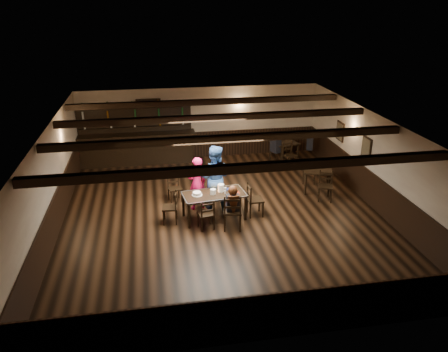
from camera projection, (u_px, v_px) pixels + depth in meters
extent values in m
plane|color=black|center=(223.00, 215.00, 12.52)|extent=(10.00, 10.00, 0.00)
cube|color=beige|center=(200.00, 123.00, 16.55)|extent=(9.00, 0.02, 2.70)
cube|color=beige|center=(272.00, 278.00, 7.45)|extent=(9.00, 0.02, 2.70)
cube|color=beige|center=(51.00, 182.00, 11.29)|extent=(0.02, 10.00, 2.70)
cube|color=beige|center=(375.00, 161.00, 12.72)|extent=(0.02, 10.00, 2.70)
cube|color=silver|center=(223.00, 123.00, 11.49)|extent=(9.00, 10.00, 0.02)
cube|color=black|center=(201.00, 144.00, 16.85)|extent=(9.00, 0.04, 1.00)
cube|color=black|center=(270.00, 316.00, 7.80)|extent=(9.00, 0.04, 1.00)
cube|color=black|center=(57.00, 211.00, 11.62)|extent=(0.04, 10.00, 1.00)
cube|color=black|center=(370.00, 188.00, 13.04)|extent=(0.04, 10.00, 1.00)
cube|color=black|center=(149.00, 112.00, 16.03)|extent=(0.90, 0.03, 1.00)
cube|color=black|center=(149.00, 112.00, 16.02)|extent=(0.80, 0.02, 0.90)
cube|color=black|center=(367.00, 148.00, 13.07)|extent=(0.03, 0.55, 0.65)
cube|color=#72664C|center=(366.00, 148.00, 13.07)|extent=(0.02, 0.45, 0.55)
cube|color=black|center=(340.00, 131.00, 14.82)|extent=(0.03, 0.55, 0.65)
cube|color=#72664C|center=(340.00, 131.00, 14.82)|extent=(0.02, 0.45, 0.55)
cube|color=black|center=(248.00, 168.00, 8.79)|extent=(8.90, 0.18, 0.18)
cube|color=black|center=(229.00, 138.00, 10.61)|extent=(8.90, 0.18, 0.18)
cube|color=black|center=(217.00, 117.00, 12.43)|extent=(8.90, 0.18, 0.18)
cube|color=black|center=(207.00, 102.00, 14.26)|extent=(8.90, 0.18, 0.18)
cube|color=black|center=(189.00, 216.00, 11.66)|extent=(0.07, 0.07, 0.71)
cube|color=black|center=(183.00, 205.00, 12.31)|extent=(0.07, 0.07, 0.71)
cube|color=black|center=(246.00, 208.00, 12.09)|extent=(0.07, 0.07, 0.71)
cube|color=black|center=(237.00, 198.00, 12.75)|extent=(0.07, 0.07, 0.71)
cube|color=black|center=(214.00, 194.00, 12.06)|extent=(1.82, 1.07, 0.04)
cube|color=#A5A8AD|center=(210.00, 189.00, 12.43)|extent=(1.71, 0.25, 0.05)
cube|color=#A5A8AD|center=(218.00, 201.00, 11.69)|extent=(1.71, 0.25, 0.05)
cube|color=#A5A8AD|center=(243.00, 191.00, 12.29)|extent=(0.14, 0.86, 0.05)
cube|color=#A5A8AD|center=(184.00, 198.00, 11.83)|extent=(0.14, 0.86, 0.05)
cube|color=black|center=(210.00, 218.00, 11.91)|extent=(0.04, 0.04, 0.41)
cube|color=black|center=(214.00, 223.00, 11.63)|extent=(0.04, 0.04, 0.41)
cube|color=black|center=(198.00, 220.00, 11.79)|extent=(0.04, 0.04, 0.41)
cube|color=black|center=(202.00, 225.00, 11.51)|extent=(0.04, 0.04, 0.41)
cube|color=black|center=(206.00, 214.00, 11.62)|extent=(0.46, 0.45, 0.04)
cube|color=black|center=(208.00, 209.00, 11.40)|extent=(0.40, 0.11, 0.43)
cube|color=black|center=(208.00, 211.00, 11.42)|extent=(0.34, 0.09, 0.05)
cube|color=black|center=(208.00, 205.00, 11.35)|extent=(0.34, 0.09, 0.05)
cube|color=black|center=(240.00, 217.00, 11.87)|extent=(0.05, 0.05, 0.49)
cube|color=black|center=(240.00, 224.00, 11.51)|extent=(0.05, 0.05, 0.49)
cube|color=black|center=(225.00, 217.00, 11.88)|extent=(0.05, 0.05, 0.49)
cube|color=black|center=(225.00, 223.00, 11.52)|extent=(0.05, 0.05, 0.49)
cube|color=black|center=(233.00, 211.00, 11.59)|extent=(0.56, 0.54, 0.05)
cube|color=black|center=(233.00, 206.00, 11.31)|extent=(0.48, 0.13, 0.51)
cube|color=black|center=(233.00, 207.00, 11.33)|extent=(0.41, 0.11, 0.06)
cube|color=black|center=(233.00, 200.00, 11.25)|extent=(0.41, 0.11, 0.06)
cube|color=black|center=(165.00, 212.00, 12.18)|extent=(0.04, 0.04, 0.43)
cube|color=black|center=(177.00, 212.00, 12.20)|extent=(0.04, 0.04, 0.43)
cube|color=black|center=(164.00, 218.00, 11.85)|extent=(0.04, 0.04, 0.43)
cube|color=black|center=(176.00, 218.00, 11.87)|extent=(0.04, 0.04, 0.43)
cube|color=black|center=(170.00, 207.00, 11.94)|extent=(0.45, 0.46, 0.04)
cube|color=black|center=(176.00, 200.00, 11.86)|extent=(0.08, 0.42, 0.45)
cube|color=black|center=(176.00, 201.00, 11.88)|extent=(0.07, 0.36, 0.05)
cube|color=black|center=(176.00, 195.00, 11.81)|extent=(0.07, 0.36, 0.05)
cube|color=black|center=(263.00, 210.00, 12.28)|extent=(0.04, 0.04, 0.46)
cube|color=black|center=(250.00, 211.00, 12.21)|extent=(0.04, 0.04, 0.46)
cube|color=black|center=(259.00, 204.00, 12.63)|extent=(0.04, 0.04, 0.46)
cube|color=black|center=(247.00, 205.00, 12.56)|extent=(0.04, 0.04, 0.46)
cube|color=black|center=(255.00, 200.00, 12.33)|extent=(0.44, 0.46, 0.04)
cube|color=black|center=(249.00, 192.00, 12.20)|extent=(0.05, 0.45, 0.48)
cube|color=black|center=(249.00, 194.00, 12.22)|extent=(0.04, 0.38, 0.05)
cube|color=black|center=(249.00, 188.00, 12.15)|extent=(0.04, 0.38, 0.05)
cube|color=black|center=(171.00, 198.00, 13.09)|extent=(0.04, 0.04, 0.39)
cube|color=black|center=(169.00, 194.00, 13.36)|extent=(0.04, 0.04, 0.39)
cube|color=black|center=(182.00, 196.00, 13.20)|extent=(0.04, 0.04, 0.39)
cube|color=black|center=(179.00, 192.00, 13.47)|extent=(0.04, 0.04, 0.39)
cube|color=black|center=(175.00, 189.00, 13.20)|extent=(0.45, 0.43, 0.04)
cube|color=black|center=(173.00, 181.00, 13.25)|extent=(0.38, 0.11, 0.41)
cube|color=black|center=(173.00, 182.00, 13.27)|extent=(0.32, 0.09, 0.05)
cube|color=black|center=(173.00, 177.00, 13.21)|extent=(0.32, 0.09, 0.05)
imported|color=#EC1558|center=(197.00, 183.00, 12.59)|extent=(0.67, 0.54, 1.60)
imported|color=navy|center=(214.00, 178.00, 12.56)|extent=(1.14, 1.02, 1.93)
cube|color=black|center=(232.00, 209.00, 11.70)|extent=(0.32, 0.32, 0.13)
cube|color=black|center=(233.00, 203.00, 11.50)|extent=(0.34, 0.20, 0.48)
cylinder|color=black|center=(233.00, 196.00, 11.42)|extent=(0.10, 0.34, 0.34)
sphere|color=#D8A384|center=(233.00, 190.00, 11.36)|extent=(0.21, 0.21, 0.21)
sphere|color=#321B0B|center=(233.00, 191.00, 11.33)|extent=(0.26, 0.26, 0.26)
cone|color=#321B0B|center=(234.00, 206.00, 11.39)|extent=(0.20, 0.20, 0.60)
cylinder|color=white|center=(197.00, 195.00, 11.95)|extent=(0.29, 0.29, 0.01)
cylinder|color=white|center=(197.00, 193.00, 11.93)|extent=(0.23, 0.23, 0.08)
cylinder|color=silver|center=(197.00, 194.00, 11.94)|extent=(0.25, 0.25, 0.04)
cylinder|color=white|center=(213.00, 192.00, 11.99)|extent=(0.16, 0.16, 0.15)
cylinder|color=white|center=(221.00, 188.00, 12.15)|extent=(0.18, 0.18, 0.21)
cylinder|color=#A5A8AD|center=(213.00, 191.00, 12.16)|extent=(0.04, 0.04, 0.03)
sphere|color=orange|center=(213.00, 190.00, 12.15)|extent=(0.03, 0.03, 0.03)
cylinder|color=silver|center=(225.00, 192.00, 12.03)|extent=(0.04, 0.04, 0.10)
cylinder|color=#A5A8AD|center=(228.00, 191.00, 12.11)|extent=(0.03, 0.03, 0.08)
cylinder|color=silver|center=(225.00, 189.00, 12.18)|extent=(0.07, 0.07, 0.11)
cube|color=maroon|center=(234.00, 193.00, 12.11)|extent=(0.29, 0.20, 0.00)
cube|color=#0E1849|center=(231.00, 189.00, 12.31)|extent=(0.33, 0.30, 0.00)
cube|color=black|center=(137.00, 149.00, 16.15)|extent=(4.13, 0.60, 1.10)
cube|color=black|center=(136.00, 134.00, 15.93)|extent=(4.33, 0.70, 0.05)
cube|color=black|center=(136.00, 133.00, 16.19)|extent=(4.13, 0.10, 2.20)
cube|color=black|center=(135.00, 127.00, 16.00)|extent=(4.03, 0.22, 0.03)
cube|color=black|center=(134.00, 118.00, 15.87)|extent=(4.03, 0.22, 0.03)
cube|color=black|center=(134.00, 108.00, 15.74)|extent=(4.03, 0.22, 0.03)
cube|color=black|center=(318.00, 170.00, 13.77)|extent=(1.09, 1.09, 0.04)
cube|color=black|center=(306.00, 184.00, 13.64)|extent=(0.05, 0.05, 0.71)
cube|color=black|center=(306.00, 176.00, 14.29)|extent=(0.05, 0.05, 0.71)
cube|color=black|center=(329.00, 186.00, 13.54)|extent=(0.05, 0.05, 0.71)
cube|color=black|center=(328.00, 177.00, 14.18)|extent=(0.05, 0.05, 0.71)
cube|color=black|center=(284.00, 143.00, 16.30)|extent=(1.12, 1.12, 0.04)
cube|color=black|center=(281.00, 157.00, 15.99)|extent=(0.06, 0.06, 0.71)
cube|color=black|center=(270.00, 151.00, 16.58)|extent=(0.06, 0.06, 0.71)
cube|color=black|center=(297.00, 154.00, 16.31)|extent=(0.06, 0.06, 0.71)
cube|color=black|center=(286.00, 148.00, 16.90)|extent=(0.06, 0.06, 0.71)
cube|color=black|center=(276.00, 145.00, 16.02)|extent=(0.35, 0.44, 0.55)
sphere|color=#D8A384|center=(276.00, 135.00, 15.88)|extent=(0.21, 0.21, 0.21)
sphere|color=black|center=(276.00, 134.00, 15.87)|extent=(0.22, 0.22, 0.22)
cube|color=black|center=(310.00, 142.00, 16.34)|extent=(0.33, 0.42, 0.53)
sphere|color=#D8A384|center=(310.00, 133.00, 16.20)|extent=(0.20, 0.20, 0.20)
sphere|color=black|center=(311.00, 132.00, 16.19)|extent=(0.21, 0.21, 0.21)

